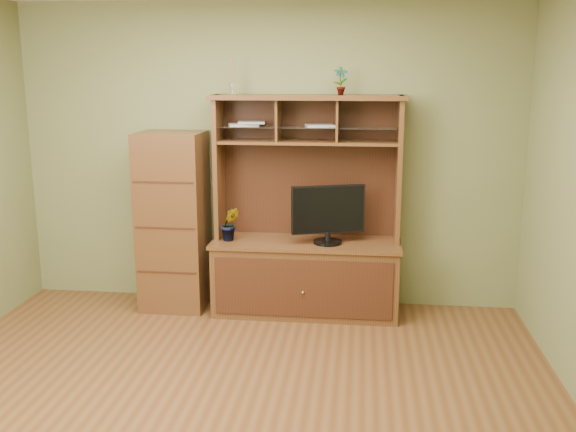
# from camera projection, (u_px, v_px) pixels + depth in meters

# --- Properties ---
(room) EXTENTS (4.54, 4.04, 2.74)m
(room) POSITION_uv_depth(u_px,v_px,m) (219.00, 199.00, 3.82)
(room) COLOR brown
(room) RESTS_ON ground
(media_hutch) EXTENTS (1.66, 0.61, 1.90)m
(media_hutch) POSITION_uv_depth(u_px,v_px,m) (306.00, 254.00, 5.63)
(media_hutch) COLOR #442713
(media_hutch) RESTS_ON room
(monitor) EXTENTS (0.62, 0.25, 0.50)m
(monitor) POSITION_uv_depth(u_px,v_px,m) (328.00, 213.00, 5.45)
(monitor) COLOR black
(monitor) RESTS_ON media_hutch
(orchid_plant) EXTENTS (0.19, 0.16, 0.30)m
(orchid_plant) POSITION_uv_depth(u_px,v_px,m) (230.00, 224.00, 5.57)
(orchid_plant) COLOR #285A1E
(orchid_plant) RESTS_ON media_hutch
(top_plant) EXTENTS (0.13, 0.10, 0.23)m
(top_plant) POSITION_uv_depth(u_px,v_px,m) (340.00, 81.00, 5.35)
(top_plant) COLOR #2C6724
(top_plant) RESTS_ON media_hutch
(reed_diffuser) EXTENTS (0.06, 0.06, 0.30)m
(reed_diffuser) POSITION_uv_depth(u_px,v_px,m) (233.00, 80.00, 5.45)
(reed_diffuser) COLOR silver
(reed_diffuser) RESTS_ON media_hutch
(magazines) EXTENTS (0.94, 0.25, 0.04)m
(magazines) POSITION_uv_depth(u_px,v_px,m) (271.00, 124.00, 5.50)
(magazines) COLOR #A5A5AA
(magazines) RESTS_ON media_hutch
(side_cabinet) EXTENTS (0.56, 0.51, 1.58)m
(side_cabinet) POSITION_uv_depth(u_px,v_px,m) (174.00, 221.00, 5.71)
(side_cabinet) COLOR #442713
(side_cabinet) RESTS_ON room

